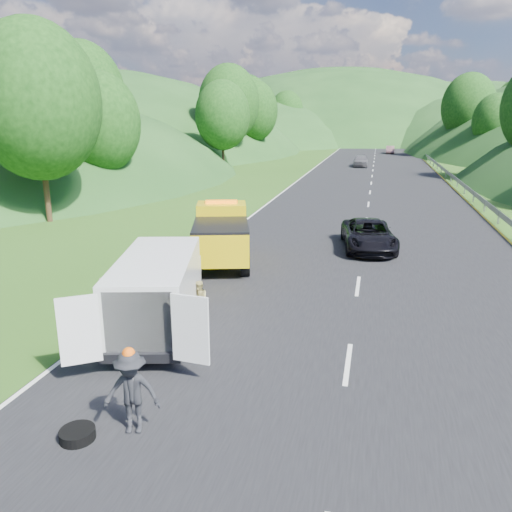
% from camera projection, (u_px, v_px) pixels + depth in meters
% --- Properties ---
extents(ground, '(320.00, 320.00, 0.00)m').
position_uv_depth(ground, '(249.00, 322.00, 14.73)').
color(ground, '#38661E').
rests_on(ground, ground).
extents(road_surface, '(14.00, 200.00, 0.02)m').
position_uv_depth(road_surface, '(372.00, 176.00, 51.55)').
color(road_surface, black).
rests_on(road_surface, ground).
extents(guardrail, '(0.06, 140.00, 1.52)m').
position_uv_depth(guardrail, '(434.00, 167.00, 61.63)').
color(guardrail, gray).
rests_on(guardrail, ground).
extents(tree_line_left, '(14.00, 140.00, 14.00)m').
position_uv_depth(tree_line_left, '(225.00, 158.00, 75.23)').
color(tree_line_left, '#2A601C').
rests_on(tree_line_left, ground).
extents(hills_backdrop, '(201.00, 288.60, 44.00)m').
position_uv_depth(hills_backdrop, '(390.00, 140.00, 139.52)').
color(hills_backdrop, '#2D5B23').
rests_on(hills_backdrop, ground).
extents(tow_truck, '(3.56, 6.01, 2.43)m').
position_uv_depth(tow_truck, '(221.00, 234.00, 20.55)').
color(tow_truck, black).
rests_on(tow_truck, ground).
extents(white_van, '(4.02, 6.49, 2.15)m').
position_uv_depth(white_van, '(158.00, 288.00, 13.95)').
color(white_van, black).
rests_on(white_van, ground).
extents(woman, '(0.63, 0.76, 1.81)m').
position_uv_depth(woman, '(143.00, 316.00, 15.19)').
color(woman, silver).
rests_on(woman, ground).
extents(child, '(0.67, 0.68, 1.10)m').
position_uv_depth(child, '(200.00, 317.00, 15.12)').
color(child, tan).
rests_on(child, ground).
extents(worker, '(1.18, 0.84, 1.66)m').
position_uv_depth(worker, '(134.00, 432.00, 9.57)').
color(worker, black).
rests_on(worker, ground).
extents(suitcase, '(0.40, 0.31, 0.57)m').
position_uv_depth(suitcase, '(105.00, 286.00, 16.96)').
color(suitcase, '#695F4E').
rests_on(suitcase, ground).
extents(spare_tire, '(0.66, 0.66, 0.20)m').
position_uv_depth(spare_tire, '(78.00, 440.00, 9.32)').
color(spare_tire, black).
rests_on(spare_tire, ground).
extents(passing_suv, '(2.85, 5.03, 1.33)m').
position_uv_depth(passing_suv, '(368.00, 249.00, 22.85)').
color(passing_suv, black).
rests_on(passing_suv, ground).
extents(dist_car_a, '(1.71, 4.26, 1.45)m').
position_uv_depth(dist_car_a, '(361.00, 167.00, 61.66)').
color(dist_car_a, '#4F4E53').
rests_on(dist_car_a, ground).
extents(dist_car_b, '(1.36, 3.89, 1.28)m').
position_uv_depth(dist_car_b, '(390.00, 154.00, 84.30)').
color(dist_car_b, brown).
rests_on(dist_car_b, ground).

